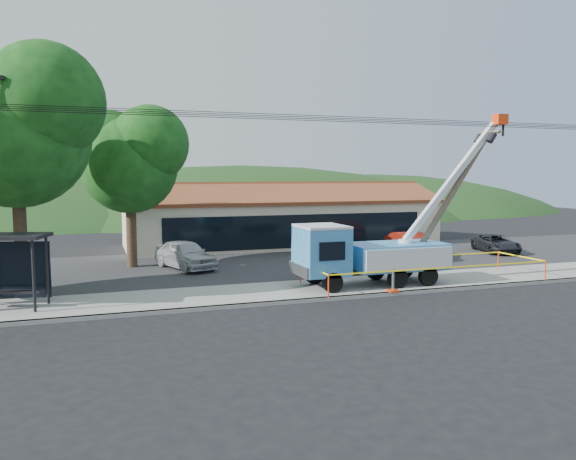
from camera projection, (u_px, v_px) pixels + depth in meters
The scene contains 17 objects.
ground at pixel (346, 313), 21.24m from camera, with size 120.00×120.00×0.00m, color black.
curb at pixel (325, 299), 23.21m from camera, with size 60.00×0.25×0.15m, color gray.
sidewalk at pixel (308, 290), 25.00m from camera, with size 60.00×4.00×0.15m, color gray.
parking_lot at pixel (258, 264), 32.52m from camera, with size 60.00×12.00×0.10m, color #28282B.
strip_mall at pixel (281, 220), 41.15m from camera, with size 22.50×8.53×4.67m.
tree_west_near at pixel (15, 120), 24.11m from camera, with size 7.56×6.72×10.80m.
tree_lot at pixel (129, 156), 30.57m from camera, with size 6.30×5.60×8.94m.
hill_west at pixel (42, 217), 68.09m from camera, with size 78.40×56.00×28.00m, color #1F3D16.
hill_center at pixel (242, 213), 76.22m from camera, with size 89.60×64.00×32.00m, color #1F3D16.
hill_east at pixel (373, 210), 82.72m from camera, with size 72.80×52.00×26.00m, color #1F3D16.
utility_truck at pixel (368, 252), 25.63m from camera, with size 10.63×3.81×7.95m.
leaning_pole at pixel (453, 191), 26.93m from camera, with size 5.49×1.65×7.87m.
bus_shelter at pixel (9, 254), 21.31m from camera, with size 3.28×2.52×2.80m.
caution_tape at pixel (424, 266), 26.53m from camera, with size 11.33×3.38×0.98m.
car_silver at pixel (185, 270), 30.57m from camera, with size 1.85×4.59×1.57m, color #B4B7BB.
car_red at pixel (411, 259), 34.47m from camera, with size 1.63×4.67×1.54m, color maroon.
car_dark at pixel (496, 254), 36.90m from camera, with size 1.93×4.19×1.17m, color black.
Camera 1 is at (-8.89, -18.96, 5.23)m, focal length 35.00 mm.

